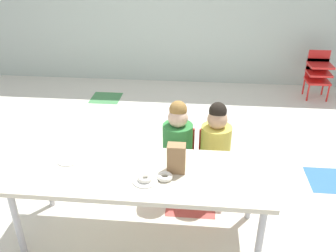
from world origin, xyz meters
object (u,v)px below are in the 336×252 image
at_px(paper_plate_near_edge, 145,180).
at_px(paper_plate_center_table, 69,160).
at_px(seated_child_middle_seat, 216,142).
at_px(craft_table, 140,177).
at_px(seated_child_near_camera, 178,140).
at_px(donut_powdered_on_plate, 145,178).
at_px(paper_bag_brown, 176,158).
at_px(donut_powdered_loose, 165,177).
at_px(kid_chair_red_stack, 318,71).

height_order(paper_plate_near_edge, paper_plate_center_table, same).
bearing_deg(paper_plate_center_table, seated_child_middle_seat, 22.93).
relative_size(craft_table, seated_child_near_camera, 2.04).
bearing_deg(seated_child_middle_seat, paper_plate_near_edge, -126.60).
height_order(craft_table, seated_child_middle_seat, seated_child_middle_seat).
bearing_deg(donut_powdered_on_plate, paper_bag_brown, 34.28).
bearing_deg(paper_bag_brown, donut_powdered_loose, -125.63).
xyz_separation_m(seated_child_near_camera, seated_child_middle_seat, (0.33, 0.00, 0.00)).
bearing_deg(seated_child_middle_seat, kid_chair_red_stack, 58.12).
relative_size(kid_chair_red_stack, paper_plate_near_edge, 3.78).
height_order(kid_chair_red_stack, donut_powdered_on_plate, kid_chair_red_stack).
height_order(seated_child_middle_seat, paper_plate_center_table, seated_child_middle_seat).
bearing_deg(paper_plate_near_edge, paper_bag_brown, 34.28).
distance_m(paper_plate_center_table, donut_powdered_loose, 0.77).
bearing_deg(paper_bag_brown, paper_plate_center_table, 175.48).
height_order(kid_chair_red_stack, paper_plate_center_table, kid_chair_red_stack).
relative_size(seated_child_near_camera, seated_child_middle_seat, 1.00).
bearing_deg(paper_bag_brown, seated_child_near_camera, 92.93).
height_order(craft_table, donut_powdered_on_plate, donut_powdered_on_plate).
bearing_deg(donut_powdered_on_plate, paper_plate_center_table, 161.58).
relative_size(seated_child_near_camera, paper_plate_center_table, 5.10).
distance_m(donut_powdered_on_plate, donut_powdered_loose, 0.14).
bearing_deg(paper_plate_near_edge, kid_chair_red_stack, 57.05).
relative_size(donut_powdered_on_plate, donut_powdered_loose, 0.92).
height_order(craft_table, paper_bag_brown, paper_bag_brown).
relative_size(paper_plate_center_table, donut_powdered_on_plate, 1.74).
xyz_separation_m(craft_table, paper_plate_center_table, (-0.56, 0.09, 0.06)).
distance_m(paper_plate_center_table, donut_powdered_on_plate, 0.65).
relative_size(seated_child_near_camera, paper_bag_brown, 4.17).
relative_size(seated_child_near_camera, paper_plate_near_edge, 5.10).
bearing_deg(paper_bag_brown, craft_table, -173.92).
height_order(craft_table, donut_powdered_loose, donut_powdered_loose).
height_order(paper_plate_near_edge, donut_powdered_loose, donut_powdered_loose).
height_order(paper_bag_brown, paper_plate_center_table, paper_bag_brown).
height_order(seated_child_middle_seat, donut_powdered_on_plate, seated_child_middle_seat).
relative_size(craft_table, paper_bag_brown, 8.52).
relative_size(seated_child_middle_seat, donut_powdered_loose, 8.12).
bearing_deg(seated_child_near_camera, paper_plate_near_edge, -104.69).
bearing_deg(paper_plate_center_table, craft_table, -9.39).
bearing_deg(craft_table, paper_bag_brown, 6.08).
xyz_separation_m(kid_chair_red_stack, paper_plate_near_edge, (-2.04, -3.15, 0.22)).
relative_size(seated_child_near_camera, kid_chair_red_stack, 1.35).
xyz_separation_m(seated_child_near_camera, donut_powdered_on_plate, (-0.18, -0.68, 0.08)).
distance_m(craft_table, donut_powdered_on_plate, 0.15).
xyz_separation_m(seated_child_near_camera, paper_plate_center_table, (-0.80, -0.48, 0.06)).
xyz_separation_m(paper_bag_brown, paper_plate_near_edge, (-0.21, -0.14, -0.11)).
height_order(seated_child_near_camera, donut_powdered_loose, seated_child_near_camera).
distance_m(craft_table, donut_powdered_loose, 0.21).
bearing_deg(seated_child_middle_seat, paper_plate_center_table, -157.07).
distance_m(paper_bag_brown, paper_plate_near_edge, 0.27).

